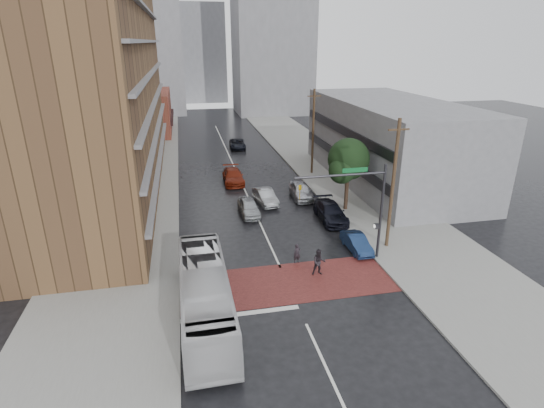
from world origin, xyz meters
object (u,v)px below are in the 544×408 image
pedestrian_a (297,254)px  pedestrian_b (319,262)px  car_travel_b (265,197)px  car_travel_c (233,176)px  transit_bus (205,295)px  car_parked_near (357,243)px  car_parked_mid (331,212)px  suv_travel (237,144)px  car_parked_far (301,191)px  car_travel_a (249,207)px

pedestrian_a → pedestrian_b: size_ratio=0.79×
car_travel_b → car_travel_c: bearing=100.4°
transit_bus → car_parked_near: transit_bus is taller
car_travel_b → car_parked_mid: 7.18m
car_travel_b → car_parked_mid: bearing=-54.3°
pedestrian_b → suv_travel: bearing=96.2°
pedestrian_a → pedestrian_b: (1.03, -1.88, 0.19)m
pedestrian_b → car_travel_c: 21.58m
car_parked_mid → car_parked_near: bearing=-88.4°
pedestrian_b → pedestrian_a: bearing=124.0°
pedestrian_a → car_parked_far: car_parked_far is taller
car_parked_near → car_parked_mid: size_ratio=0.71×
transit_bus → car_travel_c: transit_bus is taller
suv_travel → car_travel_b: bearing=-87.5°
transit_bus → car_travel_b: 18.89m
car_parked_mid → car_parked_far: (-1.07, 6.00, 0.04)m
car_travel_c → car_parked_near: (7.20, -18.45, -0.15)m
car_parked_far → car_travel_a: bearing=-148.6°
car_travel_b → car_parked_far: (3.83, 0.75, 0.08)m
suv_travel → car_parked_near: bearing=-79.2°
car_parked_near → car_travel_a: bearing=127.1°
transit_bus → car_travel_c: (4.60, 24.77, -0.81)m
transit_bus → car_travel_c: 25.21m
suv_travel → car_parked_near: (4.55, -34.91, -0.05)m
suv_travel → car_parked_mid: bearing=-77.7°
pedestrian_b → transit_bus: bearing=-151.1°
pedestrian_a → car_travel_c: size_ratio=0.28×
pedestrian_b → car_travel_a: size_ratio=0.44×
transit_bus → car_parked_far: transit_bus is taller
car_travel_a → pedestrian_a: bearing=-80.0°
transit_bus → pedestrian_b: size_ratio=6.05×
transit_bus → car_travel_c: bearing=78.9°
pedestrian_b → car_parked_far: pedestrian_b is taller
car_parked_mid → car_parked_far: bearing=101.7°
suv_travel → car_parked_near: size_ratio=1.29×
car_travel_b → suv_travel: size_ratio=0.90×
car_travel_c → pedestrian_a: bearing=-82.6°
pedestrian_a → car_travel_b: bearing=81.6°
transit_bus → car_travel_a: (4.87, 15.09, -0.86)m
car_travel_a → car_parked_far: bearing=27.5°
pedestrian_a → car_travel_c: bearing=88.5°
car_parked_far → suv_travel: bearing=101.2°
car_travel_c → car_parked_mid: size_ratio=1.01×
car_travel_c → pedestrian_b: bearing=-80.5°
transit_bus → car_parked_far: 21.25m
car_travel_c → car_parked_mid: (7.20, -12.45, -0.01)m
transit_bus → car_travel_a: bearing=71.6°
car_parked_far → pedestrian_a: bearing=-104.1°
car_travel_a → car_parked_near: car_travel_a is taller
pedestrian_b → car_parked_near: size_ratio=0.50×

